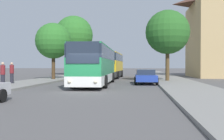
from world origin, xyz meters
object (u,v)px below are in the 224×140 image
Objects in this scene: bus_middle at (111,65)px; tree_right_near at (168,32)px; pedestrian_waiting_near at (12,73)px; bus_front at (96,65)px; tree_left_near at (53,41)px; pedestrian_waiting_far at (3,74)px; parked_car_right_near at (146,76)px; tree_left_far at (74,35)px.

tree_right_near is (6.78, -8.40, 3.32)m from bus_middle.
bus_middle reaches higher than pedestrian_waiting_near.
tree_left_near reaches higher than bus_front.
bus_middle reaches higher than pedestrian_waiting_far.
tree_right_near reaches higher than pedestrian_waiting_far.
pedestrian_waiting_far is at bearing 24.44° from parked_car_right_near.
parked_car_right_near is at bearing -25.85° from tree_left_near.
bus_middle is at bearing 88.91° from bus_front.
tree_left_far is at bearing 107.36° from bus_front.
tree_left_near reaches higher than bus_middle.
pedestrian_waiting_far is 0.25× the size of tree_right_near.
parked_car_right_near is 5.91m from tree_right_near.
bus_front is at bearing 18.13° from parked_car_right_near.
tree_left_far is at bearing 95.98° from tree_left_near.
bus_middle reaches higher than parked_car_right_near.
bus_front is 6.63× the size of pedestrian_waiting_far.
pedestrian_waiting_far is 27.38m from tree_left_far.
tree_right_near is at bearing -50.10° from bus_middle.
parked_car_right_near is (4.46, -11.57, -1.10)m from bus_middle.
tree_left_far is 1.43× the size of tree_right_near.
pedestrian_waiting_far is at bearing -121.08° from pedestrian_waiting_near.
tree_left_near reaches higher than parked_car_right_near.
parked_car_right_near is 0.63× the size of tree_right_near.
pedestrian_waiting_near is (-11.69, -2.43, 0.37)m from parked_car_right_near.
tree_left_far is (-1.24, 26.67, 6.06)m from pedestrian_waiting_far.
tree_left_far is (-1.70, 16.25, 2.60)m from tree_left_near.
tree_left_near is 12.93m from tree_right_near.
pedestrian_waiting_far is (-10.92, -5.36, 0.36)m from parked_car_right_near.
pedestrian_waiting_near is 0.25× the size of tree_right_near.
bus_front reaches higher than pedestrian_waiting_far.
pedestrian_waiting_far is (-6.52, -3.77, -0.69)m from bus_front.
tree_right_near is (14.01, 5.60, 4.05)m from pedestrian_waiting_near.
bus_middle is 12.45m from parked_car_right_near.
pedestrian_waiting_near is at bearing -99.35° from tree_left_near.
bus_middle is at bearing 16.88° from pedestrian_waiting_near.
tree_left_near reaches higher than pedestrian_waiting_near.
bus_middle is 1.61× the size of tree_left_near.
bus_front is 8.89m from tree_right_near.
pedestrian_waiting_far is at bearing -87.34° from tree_left_far.
tree_left_far is at bearing 45.30° from pedestrian_waiting_near.
pedestrian_waiting_near is 3.03m from pedestrian_waiting_far.
bus_middle is 9.26m from tree_left_near.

